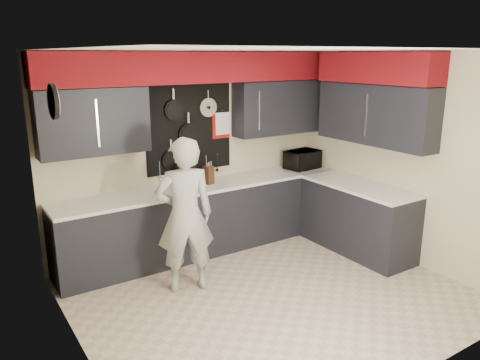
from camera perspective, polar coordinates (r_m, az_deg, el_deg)
ground at (r=5.31m, az=3.67°, el=-13.73°), size 4.00×4.00×0.00m
back_wall_assembly at (r=6.04m, az=-5.21°, el=9.82°), size 4.00×0.36×2.60m
right_wall_assembly at (r=6.16m, az=16.55°, el=8.74°), size 0.36×3.50×2.60m
left_wall_assembly at (r=4.00m, az=-19.69°, el=-3.66°), size 0.05×3.50×2.60m
base_cabinets at (r=6.23m, az=1.11°, el=-4.63°), size 3.95×2.20×0.92m
microwave at (r=6.95m, az=7.61°, el=2.48°), size 0.52×0.38×0.27m
knife_block at (r=6.10m, az=-3.83°, el=0.61°), size 0.13×0.13×0.23m
utensil_crock at (r=5.98m, az=-5.42°, el=0.01°), size 0.14×0.14×0.18m
coffee_maker at (r=5.93m, az=-6.64°, el=0.49°), size 0.19×0.22×0.30m
person at (r=5.11m, az=-6.73°, el=-4.34°), size 0.72×0.57×1.73m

